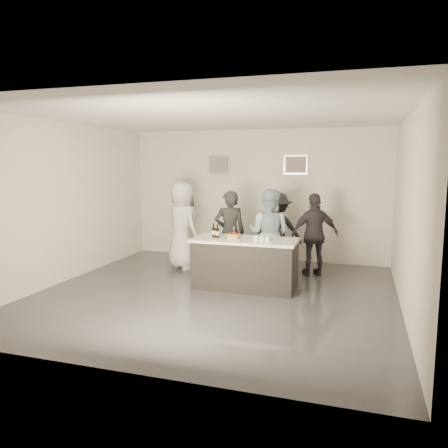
# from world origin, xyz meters

# --- Properties ---
(floor) EXTENTS (6.00, 6.00, 0.00)m
(floor) POSITION_xyz_m (0.00, 0.00, 0.00)
(floor) COLOR #3D3D42
(floor) RESTS_ON ground
(ceiling) EXTENTS (6.00, 6.00, 0.00)m
(ceiling) POSITION_xyz_m (0.00, 0.00, 3.00)
(ceiling) COLOR white
(wall_back) EXTENTS (6.00, 0.04, 3.00)m
(wall_back) POSITION_xyz_m (0.00, 3.00, 1.50)
(wall_back) COLOR silver
(wall_back) RESTS_ON ground
(wall_front) EXTENTS (6.00, 0.04, 3.00)m
(wall_front) POSITION_xyz_m (0.00, -3.00, 1.50)
(wall_front) COLOR silver
(wall_front) RESTS_ON ground
(wall_left) EXTENTS (0.04, 6.00, 3.00)m
(wall_left) POSITION_xyz_m (-3.00, 0.00, 1.50)
(wall_left) COLOR silver
(wall_left) RESTS_ON ground
(wall_right) EXTENTS (0.04, 6.00, 3.00)m
(wall_right) POSITION_xyz_m (3.00, 0.00, 1.50)
(wall_right) COLOR silver
(wall_right) RESTS_ON ground
(picture_left) EXTENTS (0.54, 0.04, 0.44)m
(picture_left) POSITION_xyz_m (-0.90, 2.97, 2.20)
(picture_left) COLOR #B2B2B7
(picture_left) RESTS_ON wall_back
(picture_right) EXTENTS (0.54, 0.04, 0.44)m
(picture_right) POSITION_xyz_m (0.90, 2.97, 2.20)
(picture_right) COLOR #B2B2B7
(picture_right) RESTS_ON wall_back
(bar_counter) EXTENTS (1.86, 0.86, 0.90)m
(bar_counter) POSITION_xyz_m (0.39, 0.51, 0.45)
(bar_counter) COLOR white
(bar_counter) RESTS_ON ground
(cake) EXTENTS (0.24, 0.24, 0.08)m
(cake) POSITION_xyz_m (0.18, 0.46, 0.94)
(cake) COLOR orange
(cake) RESTS_ON bar_counter
(beer_bottle_a) EXTENTS (0.07, 0.07, 0.26)m
(beer_bottle_a) POSITION_xyz_m (-0.20, 0.51, 1.03)
(beer_bottle_a) COLOR black
(beer_bottle_a) RESTS_ON bar_counter
(beer_bottle_b) EXTENTS (0.07, 0.07, 0.26)m
(beer_bottle_b) POSITION_xyz_m (-0.11, 0.45, 1.03)
(beer_bottle_b) COLOR black
(beer_bottle_b) RESTS_ON bar_counter
(tumbler_cluster) EXTENTS (0.30, 0.19, 0.08)m
(tumbler_cluster) POSITION_xyz_m (0.72, 0.45, 0.94)
(tumbler_cluster) COLOR orange
(tumbler_cluster) RESTS_ON bar_counter
(candles) EXTENTS (0.24, 0.08, 0.01)m
(candles) POSITION_xyz_m (0.12, 0.17, 0.90)
(candles) COLOR pink
(candles) RESTS_ON bar_counter
(person_main_black) EXTENTS (0.73, 0.62, 1.70)m
(person_main_black) POSITION_xyz_m (-0.16, 1.39, 0.85)
(person_main_black) COLOR #242424
(person_main_black) RESTS_ON ground
(person_main_blue) EXTENTS (0.93, 0.78, 1.75)m
(person_main_blue) POSITION_xyz_m (0.64, 1.36, 0.87)
(person_main_blue) COLOR #98B5C7
(person_main_blue) RESTS_ON ground
(person_guest_left) EXTENTS (1.08, 0.99, 1.85)m
(person_guest_left) POSITION_xyz_m (-1.29, 1.60, 0.92)
(person_guest_left) COLOR silver
(person_guest_left) RESTS_ON ground
(person_guest_right) EXTENTS (1.05, 0.80, 1.65)m
(person_guest_right) POSITION_xyz_m (1.48, 1.80, 0.83)
(person_guest_right) COLOR #2F2931
(person_guest_right) RESTS_ON ground
(person_guest_back) EXTENTS (1.14, 0.80, 1.61)m
(person_guest_back) POSITION_xyz_m (0.65, 2.26, 0.81)
(person_guest_back) COLOR #232229
(person_guest_back) RESTS_ON ground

